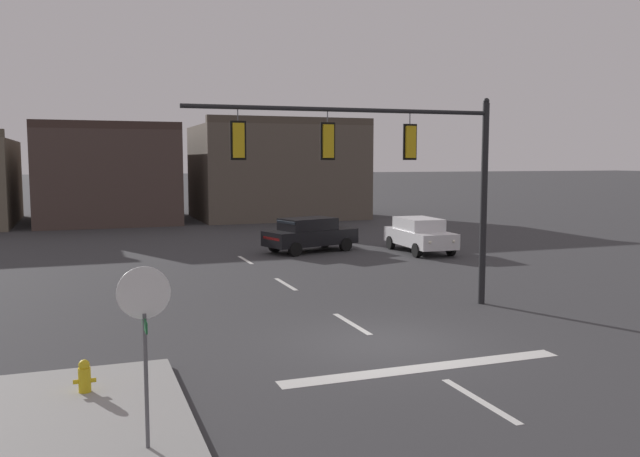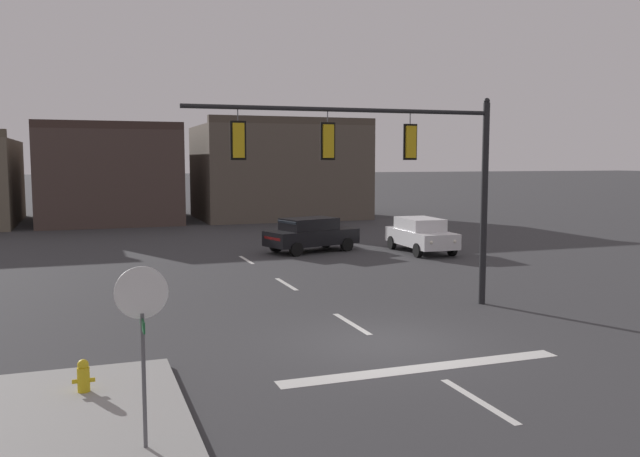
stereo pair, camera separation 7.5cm
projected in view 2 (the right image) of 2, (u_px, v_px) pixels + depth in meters
name	position (u px, v px, depth m)	size (l,w,h in m)	color
ground_plane	(384.00, 343.00, 15.76)	(400.00, 400.00, 0.00)	#353538
stop_bar_paint	(425.00, 368.00, 13.89)	(6.40, 0.50, 0.01)	silver
lane_centreline	(352.00, 324.00, 17.63)	(0.16, 26.40, 0.01)	silver
signal_mast_near_side	(390.00, 159.00, 18.72)	(8.98, 0.56, 6.15)	black
stop_sign	(142.00, 314.00, 9.51)	(0.76, 0.64, 2.83)	#56565B
car_lot_nearside	(421.00, 234.00, 31.19)	(2.07, 4.52, 1.61)	silver
car_lot_middle	(311.00, 234.00, 31.36)	(4.73, 2.96, 1.61)	black
fire_hydrant	(84.00, 382.00, 12.03)	(0.40, 0.30, 0.75)	gold
building_row	(136.00, 176.00, 47.62)	(31.36, 13.24, 7.29)	#665B4C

